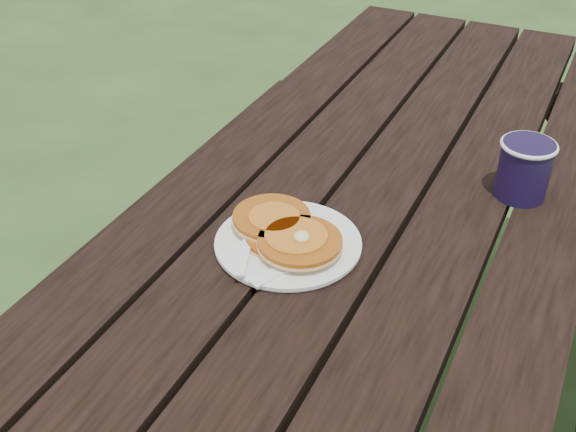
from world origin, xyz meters
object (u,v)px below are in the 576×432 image
at_px(picnic_table, 376,322).
at_px(coffee_cup, 525,166).
at_px(plate, 288,244).
at_px(pancake_stack, 286,232).

xyz_separation_m(picnic_table, coffee_cup, (0.23, 0.03, 0.44)).
xyz_separation_m(plate, coffee_cup, (0.31, 0.32, 0.06)).
height_order(plate, pancake_stack, pancake_stack).
distance_m(plate, pancake_stack, 0.02).
bearing_deg(plate, pancake_stack, 143.01).
distance_m(picnic_table, plate, 0.49).
xyz_separation_m(picnic_table, plate, (-0.08, -0.29, 0.39)).
bearing_deg(picnic_table, pancake_stack, -105.92).
relative_size(picnic_table, pancake_stack, 8.86).
distance_m(picnic_table, coffee_cup, 0.50).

